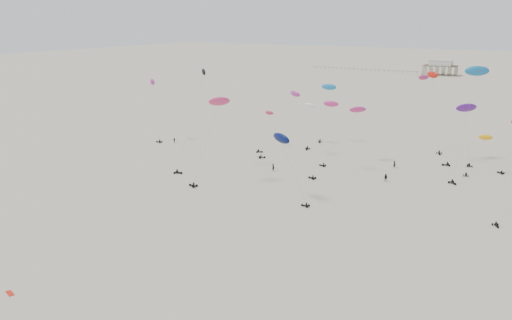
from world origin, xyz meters
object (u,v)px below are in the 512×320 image
Objects in this scene: rig_0 at (309,117)px; spectator_0 at (273,171)px; rig_9 at (325,126)px; pavilion_main at (440,69)px; rig_4 at (327,99)px.

rig_0 is 30.41m from spectator_0.
rig_0 is at bearing -63.69° from spectator_0.
spectator_0 is at bearing 121.91° from rig_9.
spectator_0 is at bearing 91.11° from rig_0.
rig_9 is (17.65, -241.95, 7.51)m from pavilion_main.
rig_9 is 8.09× the size of spectator_0.
pavilion_main is 218.26m from rig_0.
rig_4 is 37.46m from spectator_0.
spectator_0 is at bearing 77.00° from rig_4.
pavilion_main is at bearing 11.14° from rig_9.
pavilion_main is 1.17× the size of rig_4.
rig_0 is 0.73× the size of rig_9.
spectator_0 is at bearing -88.53° from pavilion_main.
pavilion_main is at bearing -102.42° from rig_4.
pavilion_main reaches higher than spectator_0.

